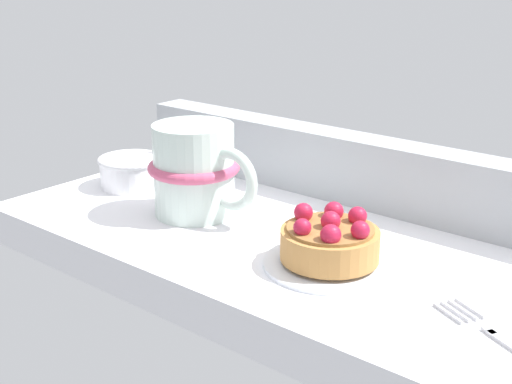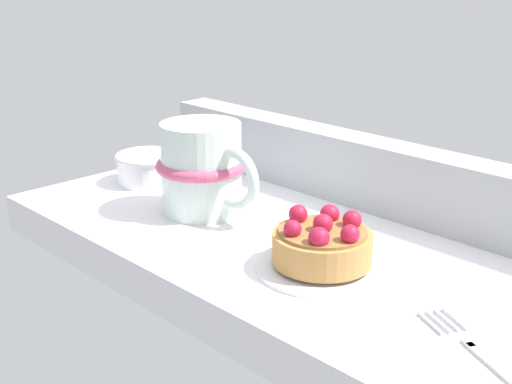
% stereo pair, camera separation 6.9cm
% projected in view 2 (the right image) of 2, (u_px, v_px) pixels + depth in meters
% --- Properties ---
extents(ground_plane, '(0.67, 0.31, 0.04)m').
position_uv_depth(ground_plane, '(299.00, 258.00, 0.71)').
color(ground_plane, white).
extents(window_rail_back, '(0.65, 0.05, 0.08)m').
position_uv_depth(window_rail_back, '(379.00, 175.00, 0.78)').
color(window_rail_back, '#9EA3A8').
rests_on(window_rail_back, ground_plane).
extents(dessert_plate, '(0.12, 0.12, 0.01)m').
position_uv_depth(dessert_plate, '(321.00, 265.00, 0.64)').
color(dessert_plate, silver).
rests_on(dessert_plate, ground_plane).
extents(raspberry_tart, '(0.09, 0.09, 0.05)m').
position_uv_depth(raspberry_tart, '(322.00, 243.00, 0.63)').
color(raspberry_tart, '#B77F42').
rests_on(raspberry_tart, dessert_plate).
extents(coffee_mug, '(0.14, 0.10, 0.10)m').
position_uv_depth(coffee_mug, '(203.00, 168.00, 0.76)').
color(coffee_mug, silver).
rests_on(coffee_mug, ground_plane).
extents(dessert_fork, '(0.17, 0.09, 0.01)m').
position_uv_depth(dessert_fork, '(497.00, 367.00, 0.48)').
color(dessert_fork, '#B7B7BC').
rests_on(dessert_fork, ground_plane).
extents(sugar_bowl, '(0.08, 0.08, 0.04)m').
position_uv_depth(sugar_bowl, '(146.00, 167.00, 0.87)').
color(sugar_bowl, white).
rests_on(sugar_bowl, ground_plane).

